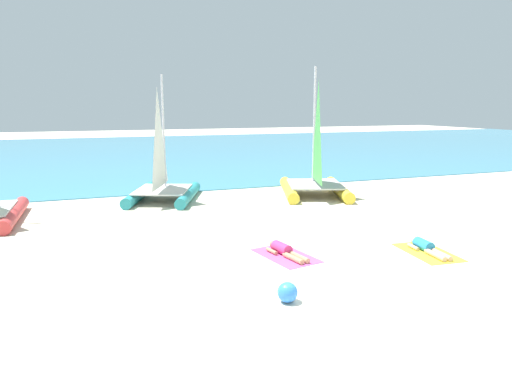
# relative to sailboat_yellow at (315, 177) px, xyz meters

# --- Properties ---
(ground_plane) EXTENTS (120.00, 120.00, 0.00)m
(ground_plane) POSITION_rel_sailboat_yellow_xyz_m (-4.39, -0.11, -0.84)
(ground_plane) COLOR beige
(ocean_water) EXTENTS (120.00, 40.00, 0.05)m
(ocean_water) POSITION_rel_sailboat_yellow_xyz_m (-4.39, 22.67, -0.81)
(ocean_water) COLOR teal
(ocean_water) RESTS_ON ground
(sailboat_yellow) EXTENTS (4.01, 4.97, 5.62)m
(sailboat_yellow) POSITION_rel_sailboat_yellow_xyz_m (0.00, 0.00, 0.00)
(sailboat_yellow) COLOR yellow
(sailboat_yellow) RESTS_ON ground
(sailboat_teal) EXTENTS (3.82, 4.64, 5.20)m
(sailboat_teal) POSITION_rel_sailboat_yellow_xyz_m (-6.49, 1.18, -0.06)
(sailboat_teal) COLOR teal
(sailboat_teal) RESTS_ON ground
(towel_left) EXTENTS (1.44, 2.07, 0.01)m
(towel_left) POSITION_rel_sailboat_yellow_xyz_m (-4.63, -7.29, -0.83)
(towel_left) COLOR #D84C99
(towel_left) RESTS_ON ground
(sunbather_left) EXTENTS (0.69, 1.56, 0.30)m
(sunbather_left) POSITION_rel_sailboat_yellow_xyz_m (-4.64, -7.22, -0.71)
(sunbather_left) COLOR #D83372
(sunbather_left) RESTS_ON towel_left
(towel_right) EXTENTS (1.28, 2.00, 0.01)m
(towel_right) POSITION_rel_sailboat_yellow_xyz_m (-0.90, -8.37, -0.83)
(towel_right) COLOR yellow
(towel_right) RESTS_ON ground
(sunbather_right) EXTENTS (0.58, 1.57, 0.30)m
(sunbather_right) POSITION_rel_sailboat_yellow_xyz_m (-0.89, -8.31, -0.71)
(sunbather_right) COLOR #268CCC
(sunbather_right) RESTS_ON towel_right
(beach_ball) EXTENTS (0.42, 0.42, 0.42)m
(beach_ball) POSITION_rel_sailboat_yellow_xyz_m (-5.80, -10.00, -0.63)
(beach_ball) COLOR #337FE5
(beach_ball) RESTS_ON ground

